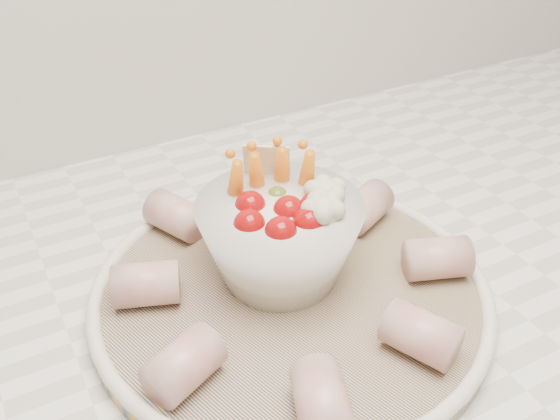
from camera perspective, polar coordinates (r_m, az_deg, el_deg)
serving_platter at (r=0.53m, az=0.99°, el=-7.44°), size 0.42×0.42×0.02m
veggie_bowl at (r=0.52m, az=0.08°, el=-2.35°), size 0.14×0.14×0.11m
cured_meat_rolls at (r=0.52m, az=0.91°, el=-5.65°), size 0.30×0.31×0.04m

